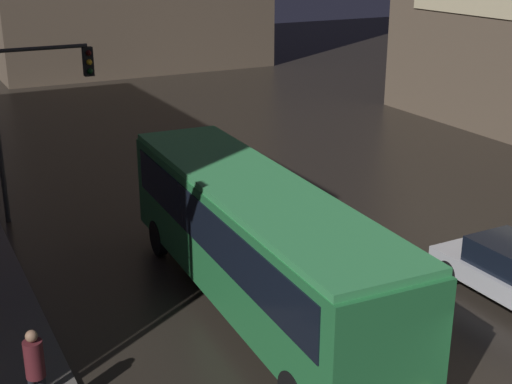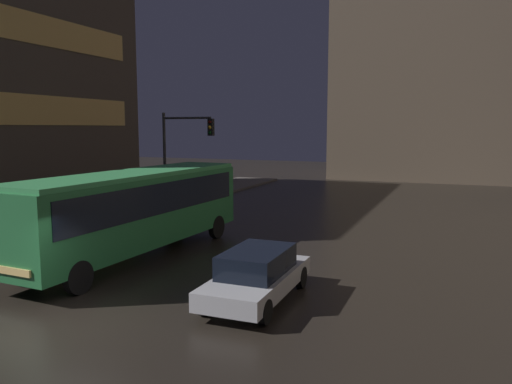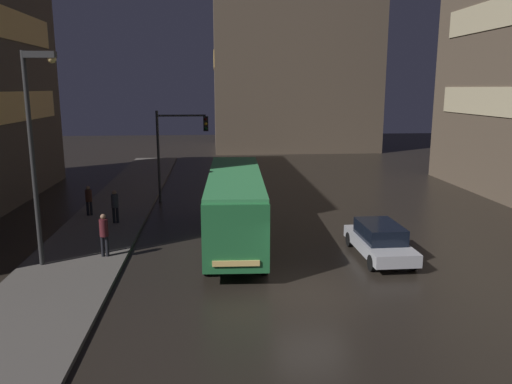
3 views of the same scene
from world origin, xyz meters
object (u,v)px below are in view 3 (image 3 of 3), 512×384
(pedestrian_near, at_px, (115,204))
(traffic_light_main, at_px, (177,140))
(pedestrian_mid, at_px, (89,198))
(bus_near, at_px, (235,200))
(pedestrian_far, at_px, (104,232))
(street_lamp_sidewalk, at_px, (36,128))
(car_taxi, at_px, (380,240))

(pedestrian_near, bearing_deg, traffic_light_main, -126.94)
(pedestrian_near, bearing_deg, pedestrian_mid, -53.60)
(pedestrian_mid, height_order, traffic_light_main, traffic_light_main)
(traffic_light_main, bearing_deg, bus_near, -69.76)
(pedestrian_mid, relative_size, pedestrian_far, 0.91)
(pedestrian_far, height_order, traffic_light_main, traffic_light_main)
(pedestrian_mid, distance_m, traffic_light_main, 6.43)
(pedestrian_mid, relative_size, street_lamp_sidewalk, 0.20)
(car_taxi, relative_size, traffic_light_main, 0.80)
(bus_near, xyz_separation_m, street_lamp_sidewalk, (-7.52, -2.78, 3.52))
(pedestrian_far, xyz_separation_m, traffic_light_main, (2.28, 10.63, 2.62))
(bus_near, xyz_separation_m, pedestrian_far, (-5.47, -1.99, -0.77))
(bus_near, height_order, pedestrian_near, bus_near)
(bus_near, height_order, car_taxi, bus_near)
(bus_near, xyz_separation_m, pedestrian_mid, (-7.74, 5.02, -0.87))
(car_taxi, distance_m, traffic_light_main, 14.80)
(pedestrian_near, relative_size, street_lamp_sidewalk, 0.21)
(pedestrian_near, relative_size, pedestrian_far, 0.95)
(bus_near, relative_size, pedestrian_far, 6.16)
(car_taxi, relative_size, street_lamp_sidewalk, 0.56)
(car_taxi, height_order, pedestrian_mid, pedestrian_mid)
(bus_near, relative_size, street_lamp_sidewalk, 1.36)
(pedestrian_near, distance_m, traffic_light_main, 6.60)
(pedestrian_far, distance_m, street_lamp_sidewalk, 4.82)
(pedestrian_far, bearing_deg, bus_near, 35.86)
(car_taxi, bearing_deg, bus_near, -24.59)
(pedestrian_mid, xyz_separation_m, pedestrian_far, (2.28, -7.00, 0.10))
(pedestrian_far, relative_size, traffic_light_main, 0.32)
(pedestrian_far, bearing_deg, car_taxi, 12.74)
(street_lamp_sidewalk, bearing_deg, pedestrian_near, 76.20)
(car_taxi, bearing_deg, street_lamp_sidewalk, -0.04)
(traffic_light_main, bearing_deg, car_taxi, -51.05)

